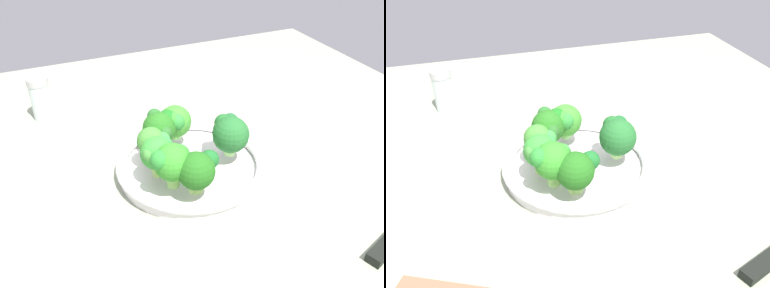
# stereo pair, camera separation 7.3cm
# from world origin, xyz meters

# --- Properties ---
(ground_plane) EXTENTS (1.30, 1.30, 0.03)m
(ground_plane) POSITION_xyz_m (0.00, 0.00, -0.01)
(ground_plane) COLOR gray
(bowl) EXTENTS (0.27, 0.27, 0.03)m
(bowl) POSITION_xyz_m (0.04, -0.00, 0.02)
(bowl) COLOR white
(bowl) RESTS_ON ground_plane
(broccoli_floret_0) EXTENTS (0.07, 0.06, 0.07)m
(broccoli_floret_0) POSITION_xyz_m (0.11, 0.00, 0.07)
(broccoli_floret_0) COLOR #90C875
(broccoli_floret_0) RESTS_ON bowl
(broccoli_floret_1) EXTENTS (0.05, 0.06, 0.06)m
(broccoli_floret_1) POSITION_xyz_m (0.07, 0.06, 0.07)
(broccoli_floret_1) COLOR #9CC86C
(broccoli_floret_1) RESTS_ON bowl
(broccoli_floret_2) EXTENTS (0.06, 0.06, 0.07)m
(broccoli_floret_2) POSITION_xyz_m (0.02, 0.07, 0.07)
(broccoli_floret_2) COLOR #96BD59
(broccoli_floret_2) RESTS_ON bowl
(broccoli_floret_3) EXTENTS (0.07, 0.07, 0.07)m
(broccoli_floret_3) POSITION_xyz_m (0.03, -0.07, 0.07)
(broccoli_floret_3) COLOR #9DCD72
(broccoli_floret_3) RESTS_ON bowl
(broccoli_floret_4) EXTENTS (0.06, 0.07, 0.08)m
(broccoli_floret_4) POSITION_xyz_m (-0.02, 0.06, 0.08)
(broccoli_floret_4) COLOR #86C159
(broccoli_floret_4) RESTS_ON bowl
(broccoli_floret_5) EXTENTS (0.07, 0.07, 0.07)m
(broccoli_floret_5) POSITION_xyz_m (0.10, 0.04, 0.07)
(broccoli_floret_5) COLOR #7ABC55
(broccoli_floret_5) RESTS_ON bowl
(broccoli_floret_6) EXTENTS (0.06, 0.07, 0.07)m
(broccoli_floret_6) POSITION_xyz_m (-0.04, 0.03, 0.07)
(broccoli_floret_6) COLOR #94C75D
(broccoli_floret_6) RESTS_ON bowl
(pepper_shaker) EXTENTS (0.05, 0.05, 0.10)m
(pepper_shaker) POSITION_xyz_m (0.35, 0.22, 0.05)
(pepper_shaker) COLOR silver
(pepper_shaker) RESTS_ON ground_plane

